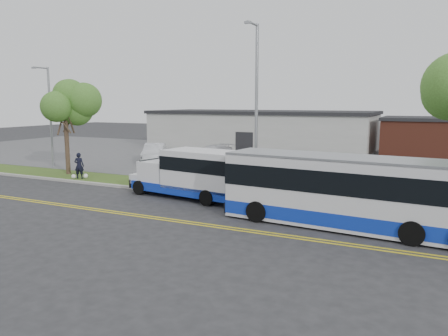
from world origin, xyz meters
The scene contains 18 objects.
ground centered at (0.00, 0.00, 0.00)m, with size 140.00×140.00×0.00m, color #28282B.
lane_line_north centered at (0.00, -3.85, 0.01)m, with size 70.00×0.12×0.01m, color gold.
lane_line_south centered at (0.00, -4.15, 0.01)m, with size 70.00×0.12×0.01m, color gold.
curb centered at (0.00, 1.10, 0.07)m, with size 80.00×0.30×0.15m, color #9E9B93.
verge centered at (0.00, 2.90, 0.05)m, with size 80.00×3.30×0.10m, color #34501A.
parking_lot centered at (0.00, 17.00, 0.05)m, with size 80.00×25.00×0.10m, color #4C4C4F.
commercial_building centered at (-6.00, 27.00, 2.18)m, with size 25.40×10.40×4.35m.
brick_wing centered at (10.50, 26.00, 1.96)m, with size 6.30×7.30×3.90m.
tree_west centered at (-12.00, 3.20, 5.12)m, with size 4.40×4.40×6.91m.
streetlight_near centered at (3.00, 2.73, 5.23)m, with size 0.35×1.53×9.50m.
streetlight_far centered at (-16.00, 5.42, 4.48)m, with size 0.35×1.53×8.00m.
shuttle_bus centered at (0.20, 0.50, 1.46)m, with size 7.35×3.27×2.73m.
transit_bus centered at (9.15, -1.67, 1.55)m, with size 11.21×3.39×3.07m.
pedestrian centered at (-9.77, 2.03, 1.00)m, with size 0.66×0.43×1.80m, color black.
parked_car_a centered at (-10.10, 11.44, 0.91)m, with size 1.71×4.90×1.61m, color silver.
parked_car_b centered at (-5.92, 14.62, 0.78)m, with size 1.91×4.69×1.36m, color silver.
grocery_bag_left centered at (-10.07, 1.78, 0.26)m, with size 0.32×0.32×0.32m, color white.
grocery_bag_right centered at (-9.47, 2.28, 0.26)m, with size 0.32×0.32×0.32m, color white.
Camera 1 is at (12.22, -20.33, 5.35)m, focal length 35.00 mm.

